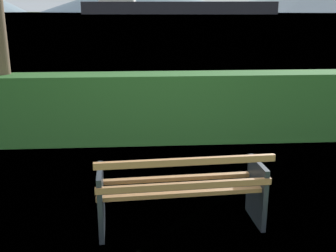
% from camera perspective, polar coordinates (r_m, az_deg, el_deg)
% --- Properties ---
extents(ground_plane, '(1400.00, 1400.00, 0.00)m').
position_cam_1_polar(ground_plane, '(4.35, 1.77, -13.94)').
color(ground_plane, '#567A38').
extents(water_surface, '(620.00, 620.00, 0.00)m').
position_cam_1_polar(water_surface, '(312.85, -4.09, 15.79)').
color(water_surface, '#7A99A8').
rests_on(water_surface, ground_plane).
extents(park_bench, '(1.74, 0.68, 0.87)m').
position_cam_1_polar(park_bench, '(4.10, 1.96, -9.19)').
color(park_bench, olive).
rests_on(park_bench, ground_plane).
extents(hedge_row, '(7.89, 0.61, 1.17)m').
position_cam_1_polar(hedge_row, '(6.80, -0.59, 2.65)').
color(hedge_row, '#285B23').
rests_on(hedge_row, ground_plane).
extents(cargo_ship_large, '(118.05, 27.03, 22.60)m').
position_cam_1_polar(cargo_ship_large, '(253.34, -0.59, 17.17)').
color(cargo_ship_large, '#232328').
rests_on(cargo_ship_large, water_surface).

